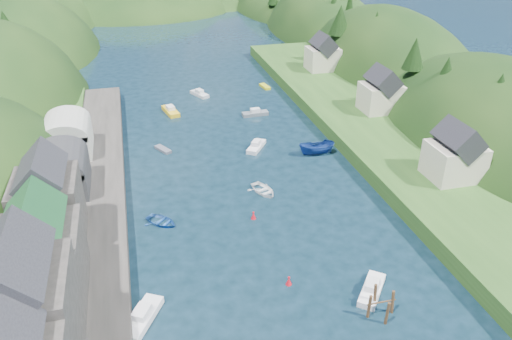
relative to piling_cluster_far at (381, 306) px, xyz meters
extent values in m
plane|color=black|center=(-6.25, 47.80, -1.11)|extent=(600.00, 600.00, 0.00)
ellipsoid|color=black|center=(-51.25, 115.80, -9.54)|extent=(44.00, 75.56, 48.19)
ellipsoid|color=black|center=(-51.25, 157.80, -7.93)|extent=(44.00, 75.56, 39.00)
ellipsoid|color=black|center=(38.75, 29.80, -8.89)|extent=(36.00, 75.56, 44.49)
ellipsoid|color=black|center=(38.75, 72.80, -9.51)|extent=(36.00, 75.56, 48.00)
ellipsoid|color=black|center=(38.75, 115.80, -8.89)|extent=(36.00, 75.56, 44.49)
ellipsoid|color=black|center=(38.75, 157.80, -7.41)|extent=(36.00, 75.56, 36.00)
ellipsoid|color=black|center=(-16.25, 167.80, -11.11)|extent=(80.00, 60.00, 44.00)
ellipsoid|color=black|center=(11.75, 177.80, -13.11)|extent=(70.00, 56.00, 36.00)
cone|color=black|center=(-43.37, 78.40, 7.63)|extent=(5.28, 5.28, 5.81)
cone|color=black|center=(-48.55, 96.16, 10.77)|extent=(4.77, 4.77, 5.67)
cone|color=black|center=(-42.74, 98.17, 7.28)|extent=(4.07, 4.07, 4.78)
cone|color=black|center=(-45.90, 114.83, 8.90)|extent=(4.56, 4.56, 8.61)
cone|color=black|center=(-47.35, 123.54, 7.10)|extent=(4.75, 4.75, 5.74)
cone|color=black|center=(-45.92, 131.60, 7.62)|extent=(4.27, 4.27, 6.75)
cone|color=black|center=(32.23, 27.47, 9.96)|extent=(5.03, 5.03, 6.52)
cone|color=black|center=(30.42, 38.44, 9.20)|extent=(5.29, 5.29, 7.37)
cone|color=black|center=(29.19, 47.04, 11.28)|extent=(4.07, 4.07, 5.81)
cone|color=black|center=(33.34, 59.08, 6.75)|extent=(3.40, 3.40, 5.18)
cone|color=black|center=(33.45, 71.03, 10.10)|extent=(4.94, 4.94, 8.36)
cone|color=black|center=(27.60, 77.76, 11.31)|extent=(5.25, 5.25, 6.75)
cone|color=black|center=(35.23, 89.82, 11.78)|extent=(3.36, 3.36, 8.85)
cone|color=black|center=(35.61, 101.28, 9.82)|extent=(4.57, 4.57, 7.55)
cone|color=black|center=(35.12, 114.62, 8.33)|extent=(3.59, 3.59, 7.00)
cube|color=#2D2B28|center=(-30.25, 17.80, -0.11)|extent=(12.00, 110.00, 2.00)
cube|color=#234719|center=(-37.25, 17.80, 0.14)|extent=(12.00, 110.00, 2.50)
cube|color=#2D2B28|center=(-32.25, 0.80, 5.39)|extent=(8.00, 9.00, 9.00)
cube|color=black|center=(-32.25, 0.80, 10.85)|extent=(5.88, 9.36, 5.88)
cube|color=#2D2B28|center=(-32.25, 9.80, 4.39)|extent=(8.00, 9.00, 7.00)
cube|color=#1E592D|center=(-32.25, 9.80, 8.85)|extent=(5.88, 9.36, 5.88)
cube|color=#2D2B28|center=(-32.25, 18.80, 4.89)|extent=(7.00, 8.00, 8.00)
cube|color=black|center=(-32.25, 18.80, 9.73)|extent=(5.15, 8.32, 5.15)
cube|color=#2D2D30|center=(-32.25, 30.80, 2.89)|extent=(7.00, 9.00, 4.00)
cylinder|color=#2D2D30|center=(-32.25, 30.80, 4.89)|extent=(7.00, 9.00, 7.00)
cube|color=#B2B2A8|center=(-32.25, 42.80, 2.89)|extent=(7.00, 9.00, 4.00)
cylinder|color=#B2B2A8|center=(-32.25, 42.80, 4.89)|extent=(7.00, 9.00, 7.00)
cube|color=#234719|center=(18.75, 37.80, 0.09)|extent=(16.00, 120.00, 2.40)
cube|color=beige|center=(20.75, 19.80, 3.79)|extent=(7.00, 6.00, 5.00)
cube|color=black|center=(20.75, 19.80, 7.13)|extent=(5.15, 6.24, 5.15)
cube|color=beige|center=(22.75, 45.80, 3.79)|extent=(7.00, 6.00, 5.00)
cube|color=black|center=(22.75, 45.80, 7.13)|extent=(5.15, 6.24, 5.15)
cube|color=beige|center=(21.75, 72.80, 3.79)|extent=(7.00, 6.00, 5.00)
cube|color=black|center=(21.75, 72.80, 7.13)|extent=(5.15, 6.24, 5.15)
cylinder|color=#382314|center=(1.29, 0.00, -0.03)|extent=(0.32, 0.32, 3.35)
cylinder|color=#382314|center=(0.00, 1.29, -0.03)|extent=(0.32, 0.32, 3.35)
cylinder|color=#382314|center=(-1.29, 0.00, -0.03)|extent=(0.32, 0.32, 3.35)
cylinder|color=#382314|center=(0.00, -1.29, -0.03)|extent=(0.32, 0.32, 3.35)
cylinder|color=#382314|center=(0.00, 0.00, 0.54)|extent=(3.10, 0.16, 0.16)
cone|color=#B00E18|center=(-7.52, 6.60, -0.66)|extent=(0.70, 0.70, 0.90)
sphere|color=#B00E18|center=(-7.52, 6.60, -0.16)|extent=(0.30, 0.30, 0.30)
cone|color=#B00E18|center=(-8.09, 19.99, -0.66)|extent=(0.70, 0.70, 0.90)
sphere|color=#B00E18|center=(-8.09, 19.99, -0.16)|extent=(0.30, 0.30, 0.30)
cube|color=white|center=(-23.25, 5.12, -0.73)|extent=(4.65, 6.16, 0.83)
cube|color=silver|center=(-23.25, 5.12, 0.08)|extent=(2.23, 2.50, 0.70)
cube|color=white|center=(-2.43, 40.42, -0.78)|extent=(4.37, 5.30, 0.73)
cube|color=silver|center=(-2.43, 40.42, -0.02)|extent=(2.03, 2.20, 0.70)
imported|color=navy|center=(6.63, 35.76, -0.06)|extent=(6.24, 2.49, 2.39)
cube|color=silver|center=(-7.70, 68.76, -0.79)|extent=(3.65, 5.29, 0.71)
cube|color=silver|center=(-7.70, 68.76, -0.05)|extent=(1.81, 2.10, 0.70)
imported|color=white|center=(-5.04, 26.19, -0.76)|extent=(4.83, 5.67, 1.00)
cube|color=gold|center=(7.31, 70.36, -0.87)|extent=(1.81, 3.93, 0.53)
cube|color=slate|center=(1.11, 54.90, -0.79)|extent=(5.12, 1.82, 0.71)
cube|color=silver|center=(1.11, 54.90, -0.05)|extent=(1.81, 1.22, 0.70)
imported|color=#1A4993|center=(-19.89, 21.87, -0.78)|extent=(5.53, 5.56, 0.95)
cube|color=gold|center=(-14.77, 60.19, -0.74)|extent=(3.17, 6.17, 0.82)
cube|color=silver|center=(-14.77, 60.19, 0.07)|extent=(1.77, 2.31, 0.70)
cube|color=#555761|center=(-17.78, 43.55, -0.88)|extent=(2.73, 3.68, 0.50)
cube|color=white|center=(0.63, 3.13, -0.76)|extent=(4.90, 5.45, 0.77)
cube|color=silver|center=(0.63, 3.13, 0.02)|extent=(2.21, 2.31, 0.70)
camera|label=1|loc=(-21.46, -33.12, 35.69)|focal=35.00mm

